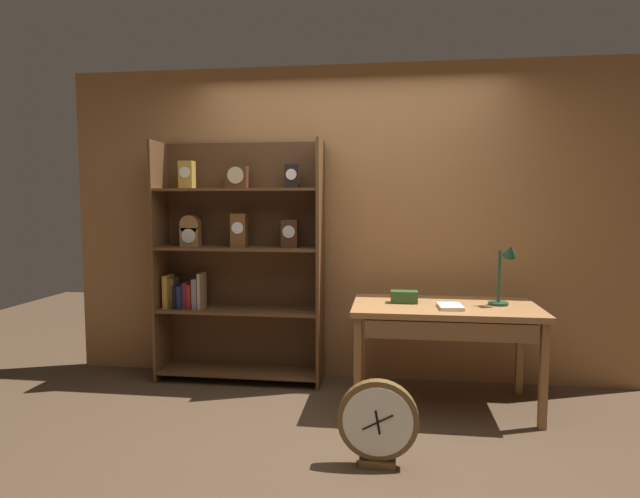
% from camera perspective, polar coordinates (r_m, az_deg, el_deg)
% --- Properties ---
extents(ground_plane, '(10.00, 10.00, 0.00)m').
position_cam_1_polar(ground_plane, '(3.36, 1.21, -21.03)').
color(ground_plane, '#4C3826').
extents(back_wood_panel, '(4.80, 0.05, 2.60)m').
position_cam_1_polar(back_wood_panel, '(4.40, 3.26, 2.71)').
color(back_wood_panel, '#9E6B3D').
rests_on(back_wood_panel, ground).
extents(bookshelf, '(1.37, 0.35, 1.98)m').
position_cam_1_polar(bookshelf, '(4.41, -9.15, -1.48)').
color(bookshelf, brown).
rests_on(bookshelf, ground).
extents(workbench, '(1.31, 0.74, 0.75)m').
position_cam_1_polar(workbench, '(3.90, 13.38, -7.11)').
color(workbench, '#9E6B3D').
rests_on(workbench, ground).
extents(desk_lamp, '(0.18, 0.19, 0.46)m').
position_cam_1_polar(desk_lamp, '(3.94, 19.45, -2.08)').
color(desk_lamp, '#1E472D').
rests_on(desk_lamp, workbench).
extents(toolbox_small, '(0.20, 0.10, 0.09)m').
position_cam_1_polar(toolbox_small, '(3.91, 9.10, -5.14)').
color(toolbox_small, '#2D5123').
rests_on(toolbox_small, workbench).
extents(open_repair_manual, '(0.17, 0.23, 0.02)m').
position_cam_1_polar(open_repair_manual, '(3.78, 13.93, -6.07)').
color(open_repair_manual, silver).
rests_on(open_repair_manual, workbench).
extents(round_clock_large, '(0.46, 0.11, 0.50)m').
position_cam_1_polar(round_clock_large, '(3.11, 6.28, -18.18)').
color(round_clock_large, brown).
rests_on(round_clock_large, ground).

